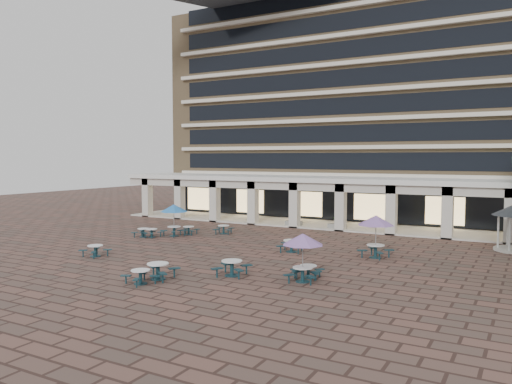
% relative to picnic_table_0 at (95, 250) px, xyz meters
% --- Properties ---
extents(ground, '(120.00, 120.00, 0.00)m').
position_rel_picnic_table_0_xyz_m(ground, '(7.54, 5.41, -0.43)').
color(ground, brown).
rests_on(ground, ground).
extents(apartment_building, '(40.00, 15.50, 25.20)m').
position_rel_picnic_table_0_xyz_m(apartment_building, '(7.54, 30.88, 12.18)').
color(apartment_building, '#9B7E57').
rests_on(apartment_building, ground).
extents(retail_arcade, '(42.00, 6.60, 4.40)m').
position_rel_picnic_table_0_xyz_m(retail_arcade, '(7.54, 20.21, 2.57)').
color(retail_arcade, white).
rests_on(retail_arcade, ground).
extents(picnic_table_0, '(1.71, 1.71, 0.71)m').
position_rel_picnic_table_0_xyz_m(picnic_table_0, '(0.00, 0.00, 0.00)').
color(picnic_table_0, '#15363F').
rests_on(picnic_table_0, ground).
extents(picnic_table_1, '(1.85, 1.85, 0.70)m').
position_rel_picnic_table_0_xyz_m(picnic_table_1, '(7.09, -3.74, -0.01)').
color(picnic_table_1, '#15363F').
rests_on(picnic_table_1, ground).
extents(picnic_table_2, '(2.08, 2.08, 0.83)m').
position_rel_picnic_table_0_xyz_m(picnic_table_2, '(7.22, -2.61, 0.07)').
color(picnic_table_2, '#15363F').
rests_on(picnic_table_2, ground).
extents(picnic_table_3, '(1.60, 1.60, 0.65)m').
position_rel_picnic_table_0_xyz_m(picnic_table_3, '(13.76, 1.38, -0.03)').
color(picnic_table_3, '#15363F').
rests_on(picnic_table_3, ground).
extents(picnic_table_4, '(2.15, 2.15, 2.48)m').
position_rel_picnic_table_0_xyz_m(picnic_table_4, '(-0.81, 8.80, 1.68)').
color(picnic_table_4, '#15363F').
rests_on(picnic_table_4, ground).
extents(picnic_table_5, '(1.66, 1.66, 0.68)m').
position_rel_picnic_table_0_xyz_m(picnic_table_5, '(-2.59, 7.27, -0.02)').
color(picnic_table_5, '#15363F').
rests_on(picnic_table_5, ground).
extents(picnic_table_6, '(2.08, 2.08, 2.40)m').
position_rel_picnic_table_0_xyz_m(picnic_table_6, '(13.84, 0.48, 1.61)').
color(picnic_table_6, '#15363F').
rests_on(picnic_table_6, ground).
extents(picnic_table_7, '(2.07, 2.07, 0.82)m').
position_rel_picnic_table_0_xyz_m(picnic_table_7, '(10.11, -0.16, 0.06)').
color(picnic_table_7, '#15363F').
rests_on(picnic_table_7, ground).
extents(picnic_table_8, '(1.70, 1.70, 0.67)m').
position_rel_picnic_table_0_xyz_m(picnic_table_8, '(-0.25, 9.93, -0.03)').
color(picnic_table_8, '#15363F').
rests_on(picnic_table_8, ground).
extents(picnic_table_9, '(1.85, 1.85, 0.69)m').
position_rel_picnic_table_0_xyz_m(picnic_table_9, '(1.94, 11.68, -0.01)').
color(picnic_table_9, '#15363F').
rests_on(picnic_table_9, ground).
extents(picnic_table_10, '(2.01, 2.01, 0.79)m').
position_rel_picnic_table_0_xyz_m(picnic_table_10, '(10.02, 7.32, 0.05)').
color(picnic_table_10, '#15363F').
rests_on(picnic_table_10, ground).
extents(picnic_table_11, '(2.26, 2.26, 2.61)m').
position_rel_picnic_table_0_xyz_m(picnic_table_11, '(15.34, 8.13, 1.79)').
color(picnic_table_11, '#15363F').
rests_on(picnic_table_11, ground).
extents(picnic_table_12, '(1.55, 1.55, 0.66)m').
position_rel_picnic_table_0_xyz_m(picnic_table_12, '(-1.97, 7.50, -0.03)').
color(picnic_table_12, '#15363F').
rests_on(picnic_table_12, ground).
extents(planter_left, '(1.50, 0.60, 1.21)m').
position_rel_picnic_table_0_xyz_m(planter_left, '(5.11, 18.31, 0.04)').
color(planter_left, '#969590').
rests_on(planter_left, ground).
extents(planter_right, '(1.50, 0.74, 1.24)m').
position_rel_picnic_table_0_xyz_m(planter_right, '(9.16, 18.31, 0.07)').
color(planter_right, '#969590').
rests_on(planter_right, ground).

